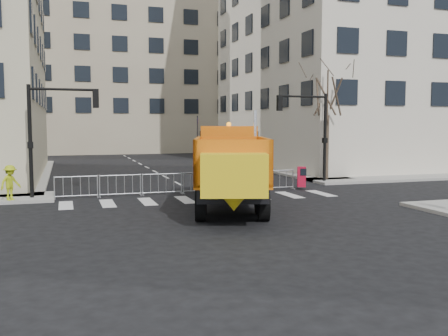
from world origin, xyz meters
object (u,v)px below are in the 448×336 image
object	(u,v)px
plow_truck	(230,165)
cop_c	(219,174)
cop_b	(222,174)
worker	(10,183)
cop_a	(226,175)
newspaper_box	(301,177)

from	to	relation	value
plow_truck	cop_c	world-z (taller)	plow_truck
cop_b	worker	size ratio (longest dim) A/B	1.29
cop_a	worker	distance (m)	10.28
plow_truck	cop_a	xyz separation A→B (m)	(1.32, 4.62, -0.91)
cop_a	cop_c	world-z (taller)	cop_c
cop_a	cop_b	size ratio (longest dim) A/B	0.94
cop_b	worker	xyz separation A→B (m)	(-10.08, -0.17, -0.08)
plow_truck	cop_b	size ratio (longest dim) A/B	5.47
worker	cop_b	bearing A→B (deg)	-43.27
cop_b	cop_c	distance (m)	0.20
newspaper_box	worker	bearing A→B (deg)	-155.96
worker	newspaper_box	xyz separation A→B (m)	(14.70, 0.42, -0.24)
cop_b	cop_a	bearing A→B (deg)	-167.63
plow_truck	cop_b	distance (m)	4.82
plow_truck	worker	distance (m)	10.04
worker	plow_truck	bearing A→B (deg)	-70.63
plow_truck	cop_b	xyz separation A→B (m)	(1.12, 4.62, -0.84)
cop_b	cop_c	xyz separation A→B (m)	(-0.20, 0.00, -0.02)
cop_b	newspaper_box	xyz separation A→B (m)	(4.63, 0.25, -0.32)
newspaper_box	plow_truck	bearing A→B (deg)	-117.33
cop_b	newspaper_box	size ratio (longest dim) A/B	1.86
cop_c	cop_b	bearing A→B (deg)	108.39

